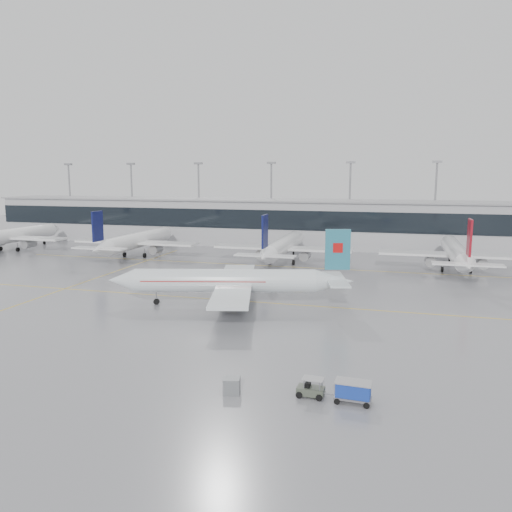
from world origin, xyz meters
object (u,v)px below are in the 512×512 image
(baggage_cart, at_px, (353,390))
(baggage_tug, at_px, (311,390))
(gse_unit, at_px, (232,386))
(air_canada_jet, at_px, (234,281))

(baggage_cart, bearing_deg, baggage_tug, -180.00)
(baggage_tug, bearing_deg, baggage_cart, 0.00)
(baggage_tug, distance_m, gse_unit, 6.84)
(baggage_tug, bearing_deg, air_canada_jet, 123.11)
(air_canada_jet, bearing_deg, baggage_cart, 110.98)
(air_canada_jet, distance_m, baggage_tug, 31.88)
(gse_unit, bearing_deg, baggage_tug, -1.64)
(air_canada_jet, height_order, baggage_cart, air_canada_jet)
(air_canada_jet, bearing_deg, gse_unit, 93.52)
(baggage_tug, distance_m, baggage_cart, 3.63)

